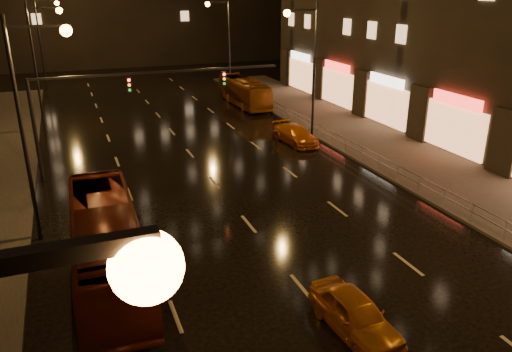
{
  "coord_description": "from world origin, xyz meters",
  "views": [
    {
      "loc": [
        -7.64,
        -10.88,
        11.0
      ],
      "look_at": [
        0.38,
        9.98,
        2.5
      ],
      "focal_mm": 35.0,
      "sensor_mm": 36.0,
      "label": 1
    }
  ],
  "objects_px": {
    "bus_red": "(107,243)",
    "taxi_far": "(296,135)",
    "taxi_near": "(355,314)",
    "bus_curb": "(244,92)"
  },
  "relations": [
    {
      "from": "bus_red",
      "to": "taxi_far",
      "type": "xyz_separation_m",
      "value": [
        14.89,
        13.95,
        -0.83
      ]
    },
    {
      "from": "taxi_near",
      "to": "bus_curb",
      "type": "bearing_deg",
      "value": 73.09
    },
    {
      "from": "bus_red",
      "to": "bus_curb",
      "type": "bearing_deg",
      "value": 61.32
    },
    {
      "from": "bus_red",
      "to": "bus_curb",
      "type": "xyz_separation_m",
      "value": [
        15.65,
        27.48,
        -0.17
      ]
    },
    {
      "from": "bus_curb",
      "to": "taxi_far",
      "type": "distance_m",
      "value": 13.57
    },
    {
      "from": "bus_curb",
      "to": "bus_red",
      "type": "bearing_deg",
      "value": -120.27
    },
    {
      "from": "taxi_near",
      "to": "taxi_far",
      "type": "distance_m",
      "value": 21.88
    },
    {
      "from": "bus_curb",
      "to": "taxi_far",
      "type": "xyz_separation_m",
      "value": [
        -0.76,
        -13.53,
        -0.66
      ]
    },
    {
      "from": "taxi_near",
      "to": "taxi_far",
      "type": "height_order",
      "value": "taxi_near"
    },
    {
      "from": "taxi_near",
      "to": "bus_red",
      "type": "bearing_deg",
      "value": 134.96
    }
  ]
}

